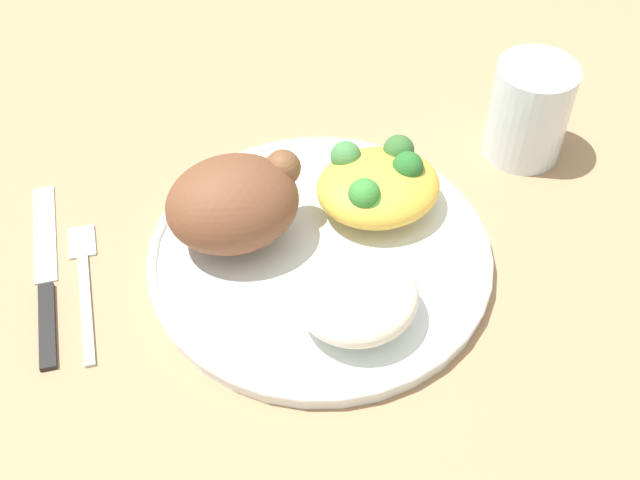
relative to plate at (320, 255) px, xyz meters
The scene contains 8 objects.
ground_plane 0.01m from the plate, ahead, with size 2.00×2.00×0.00m, color #A6815B.
plate is the anchor object (origin of this frame).
roasted_chicken 0.08m from the plate, 149.16° to the left, with size 0.11×0.09×0.07m.
rice_pile 0.07m from the plate, 85.52° to the right, with size 0.09×0.09×0.04m, color white.
mac_cheese_with_broccoli 0.08m from the plate, 29.45° to the left, with size 0.10×0.09×0.05m.
fork 0.19m from the plate, 169.44° to the left, with size 0.02×0.14×0.01m.
knife 0.22m from the plate, 168.69° to the left, with size 0.03×0.19×0.01m.
water_glass 0.23m from the plate, 18.68° to the left, with size 0.07×0.07×0.09m, color silver.
Camera 1 is at (-0.13, -0.41, 0.50)m, focal length 45.50 mm.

